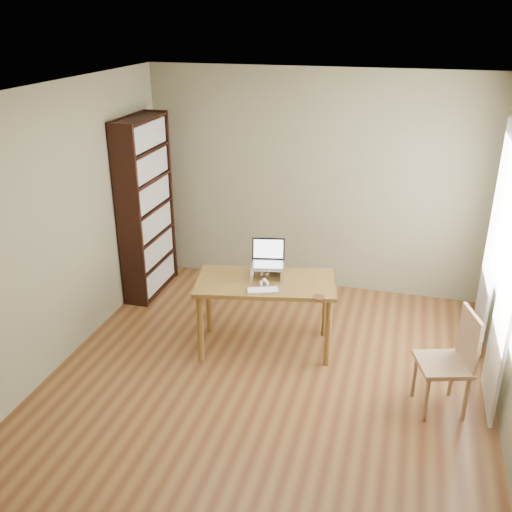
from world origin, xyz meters
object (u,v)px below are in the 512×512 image
Objects in this scene: bookshelf at (146,208)px; desk at (265,290)px; keyboard at (263,290)px; cat at (265,271)px; chair at (453,360)px; laptop at (269,257)px.

bookshelf is 1.45× the size of desk.
keyboard is 0.71× the size of cat.
bookshelf reaches higher than desk.
cat is at bearing 142.67° from chair.
laptop is at bearing 74.42° from keyboard.
keyboard is at bearing -95.98° from cat.
laptop reaches higher than chair.
bookshelf is 1.83m from cat.
cat reaches higher than desk.
desk is at bearing -28.23° from bookshelf.
cat is (-0.03, 0.11, 0.16)m from desk.
bookshelf is at bearing 139.76° from chair.
bookshelf is at bearing 137.23° from cat.
cat is at bearing 80.37° from keyboard.
bookshelf is 6.41× the size of keyboard.
keyboard is (0.03, -0.36, -0.18)m from laptop.
chair is at bearing -28.39° from desk.
cat is (-0.03, -0.03, -0.13)m from laptop.
desk is at bearing 77.61° from keyboard.
laptop is at bearing 141.59° from chair.
keyboard is 0.35× the size of chair.
laptop is at bearing 78.37° from desk.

